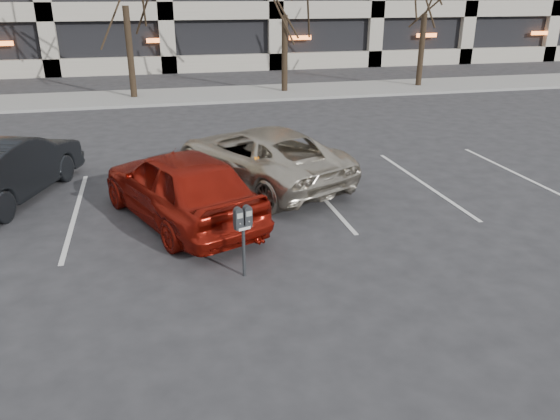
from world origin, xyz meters
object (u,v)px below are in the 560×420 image
object	(u,v)px
parking_meter	(243,224)
car_red	(180,185)
suv_silver	(260,156)
car_dark	(5,167)

from	to	relation	value
parking_meter	car_red	xyz separation A→B (m)	(-0.86, 2.69, -0.16)
suv_silver	car_red	bearing A→B (deg)	19.75
suv_silver	car_dark	size ratio (longest dim) A/B	1.24
suv_silver	car_dark	bearing A→B (deg)	-26.97
parking_meter	car_red	distance (m)	2.83
parking_meter	suv_silver	world-z (taller)	suv_silver
suv_silver	car_dark	xyz separation A→B (m)	(-5.95, 0.30, 0.04)
car_red	car_dark	xyz separation A→B (m)	(-3.83, 2.33, -0.03)
parking_meter	suv_silver	distance (m)	4.89
car_dark	car_red	bearing A→B (deg)	168.44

